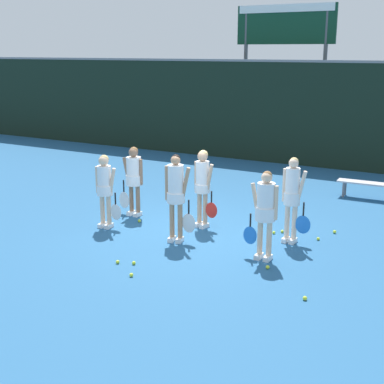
{
  "coord_description": "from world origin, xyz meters",
  "views": [
    {
      "loc": [
        5.2,
        -9.42,
        3.79
      ],
      "look_at": [
        0.01,
        -0.01,
        0.93
      ],
      "focal_mm": 50.0,
      "sensor_mm": 36.0,
      "label": 1
    }
  ],
  "objects": [
    {
      "name": "player_0",
      "position": [
        -1.86,
        -0.52,
        0.95
      ],
      "size": [
        0.63,
        0.35,
        1.62
      ],
      "rotation": [
        0.0,
        0.0,
        0.09
      ],
      "color": "beige",
      "rests_on": "ground_plane"
    },
    {
      "name": "tennis_ball_8",
      "position": [
        1.31,
        0.17,
        0.03
      ],
      "size": [
        0.07,
        0.07,
        0.07
      ],
      "primitive_type": "sphere",
      "color": "#CCE033",
      "rests_on": "ground_plane"
    },
    {
      "name": "tennis_ball_11",
      "position": [
        1.67,
        0.99,
        0.03
      ],
      "size": [
        0.06,
        0.06,
        0.06
      ],
      "primitive_type": "sphere",
      "color": "#CCE033",
      "rests_on": "ground_plane"
    },
    {
      "name": "scoreboard",
      "position": [
        -1.47,
        9.54,
        4.17
      ],
      "size": [
        3.64,
        0.15,
        5.34
      ],
      "color": "#515156",
      "rests_on": "ground_plane"
    },
    {
      "name": "tennis_ball_4",
      "position": [
        -0.11,
        -1.99,
        0.03
      ],
      "size": [
        0.07,
        0.07,
        0.07
      ],
      "primitive_type": "sphere",
      "color": "#CCE033",
      "rests_on": "ground_plane"
    },
    {
      "name": "tennis_ball_9",
      "position": [
        -3.13,
        1.87,
        0.03
      ],
      "size": [
        0.07,
        0.07,
        0.07
      ],
      "primitive_type": "sphere",
      "color": "#CCE033",
      "rests_on": "ground_plane"
    },
    {
      "name": "tennis_ball_6",
      "position": [
        0.16,
        -2.45,
        0.03
      ],
      "size": [
        0.07,
        0.07,
        0.07
      ],
      "primitive_type": "sphere",
      "color": "#CCE033",
      "rests_on": "ground_plane"
    },
    {
      "name": "tennis_ball_5",
      "position": [
        3.06,
        -1.88,
        0.03
      ],
      "size": [
        0.07,
        0.07,
        0.07
      ],
      "primitive_type": "sphere",
      "color": "#CCE033",
      "rests_on": "ground_plane"
    },
    {
      "name": "player_2",
      "position": [
        1.86,
        -0.58,
        0.99
      ],
      "size": [
        0.65,
        0.38,
        1.68
      ],
      "rotation": [
        0.0,
        0.0,
        -0.02
      ],
      "color": "beige",
      "rests_on": "ground_plane"
    },
    {
      "name": "player_5",
      "position": [
        2.0,
        0.53,
        1.01
      ],
      "size": [
        0.63,
        0.33,
        1.75
      ],
      "rotation": [
        0.0,
        0.0,
        -0.04
      ],
      "color": "beige",
      "rests_on": "ground_plane"
    },
    {
      "name": "ground_plane",
      "position": [
        0.0,
        0.0,
        0.0
      ],
      "size": [
        140.0,
        140.0,
        0.0
      ],
      "primitive_type": "plane",
      "color": "#235684"
    },
    {
      "name": "player_3",
      "position": [
        -1.83,
        0.52,
        0.97
      ],
      "size": [
        0.67,
        0.39,
        1.63
      ],
      "rotation": [
        0.0,
        0.0,
        -0.0
      ],
      "color": "#8C664C",
      "rests_on": "ground_plane"
    },
    {
      "name": "player_4",
      "position": [
        -0.02,
        0.53,
        1.02
      ],
      "size": [
        0.61,
        0.34,
        1.72
      ],
      "rotation": [
        0.0,
        0.0,
        -0.19
      ],
      "color": "tan",
      "rests_on": "ground_plane"
    },
    {
      "name": "tennis_ball_7",
      "position": [
        1.54,
        0.84,
        0.03
      ],
      "size": [
        0.06,
        0.06,
        0.06
      ],
      "primitive_type": "sphere",
      "color": "#CCE033",
      "rests_on": "ground_plane"
    },
    {
      "name": "bench_courtside",
      "position": [
        2.94,
        4.67,
        0.38
      ],
      "size": [
        2.05,
        0.42,
        0.44
      ],
      "rotation": [
        0.0,
        0.0,
        0.03
      ],
      "color": "#B2B2B7",
      "rests_on": "ground_plane"
    },
    {
      "name": "tennis_ball_10",
      "position": [
        -0.39,
        -2.09,
        0.03
      ],
      "size": [
        0.07,
        0.07,
        0.07
      ],
      "primitive_type": "sphere",
      "color": "#CCE033",
      "rests_on": "ground_plane"
    },
    {
      "name": "tennis_ball_0",
      "position": [
        2.1,
        -1.0,
        0.04
      ],
      "size": [
        0.07,
        0.07,
        0.07
      ],
      "primitive_type": "sphere",
      "color": "#CCE033",
      "rests_on": "ground_plane"
    },
    {
      "name": "tennis_ball_1",
      "position": [
        -1.42,
        0.12,
        0.03
      ],
      "size": [
        0.07,
        0.07,
        0.07
      ],
      "primitive_type": "sphere",
      "color": "#CCE033",
      "rests_on": "ground_plane"
    },
    {
      "name": "tennis_ball_2",
      "position": [
        2.47,
        0.91,
        0.03
      ],
      "size": [
        0.07,
        0.07,
        0.07
      ],
      "primitive_type": "sphere",
      "color": "#CCE033",
      "rests_on": "ground_plane"
    },
    {
      "name": "player_1",
      "position": [
        -0.05,
        -0.55,
        1.06
      ],
      "size": [
        0.65,
        0.36,
        1.8
      ],
      "rotation": [
        0.0,
        0.0,
        0.19
      ],
      "color": "tan",
      "rests_on": "ground_plane"
    },
    {
      "name": "fence_windscreen",
      "position": [
        0.0,
        7.87,
        1.75
      ],
      "size": [
        60.0,
        0.08,
        3.48
      ],
      "color": "black",
      "rests_on": "ground_plane"
    },
    {
      "name": "tennis_ball_3",
      "position": [
        2.66,
        1.5,
        0.04
      ],
      "size": [
        0.07,
        0.07,
        0.07
      ],
      "primitive_type": "sphere",
      "color": "#CCE033",
      "rests_on": "ground_plane"
    }
  ]
}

